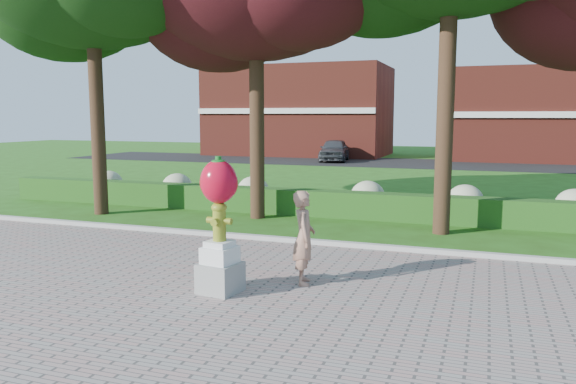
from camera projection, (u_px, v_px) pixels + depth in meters
The scene contains 11 objects.
ground at pixel (233, 276), 10.98m from camera, with size 100.00×100.00×0.00m, color #274F13.
walkway at pixel (101, 356), 7.24m from camera, with size 40.00×14.00×0.04m, color gray.
curb at pixel (286, 240), 13.77m from camera, with size 40.00×0.18×0.15m, color #ADADA5.
lawn_hedge at pixel (329, 204), 17.46m from camera, with size 24.00×0.70×0.80m, color #1A4D16.
hydrangea_row at pixel (355, 195), 18.18m from camera, with size 20.10×1.10×0.99m.
street at pixel (414, 163), 37.11m from camera, with size 50.00×8.00×0.02m, color black.
building_left at pixel (300, 111), 45.57m from camera, with size 14.00×8.00×7.00m, color maroon.
building_right at pixel (541, 115), 39.61m from camera, with size 12.00×8.00×6.40m, color maroon.
hydrant_sculpture at pixel (219, 221), 9.67m from camera, with size 0.74×0.74×2.38m.
woman at pixel (304, 237), 10.23m from camera, with size 0.63×0.41×1.73m, color #A4735E.
parked_car at pixel (334, 150), 38.81m from camera, with size 1.81×4.51×1.54m, color #3C3F44.
Camera 1 is at (4.59, -9.68, 3.10)m, focal length 35.00 mm.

